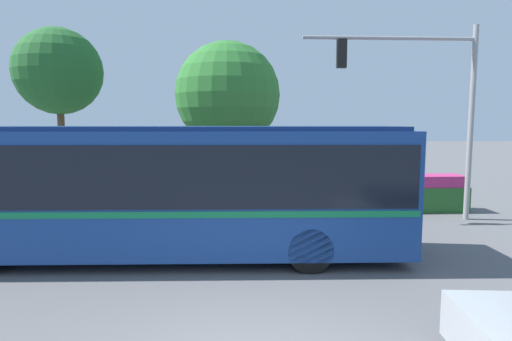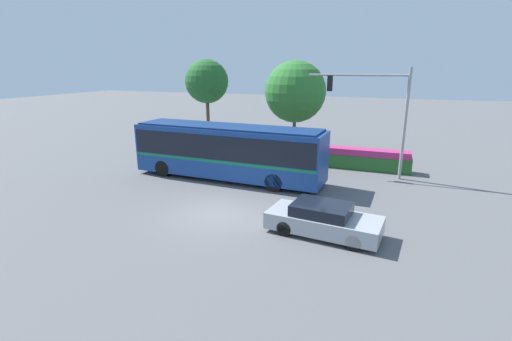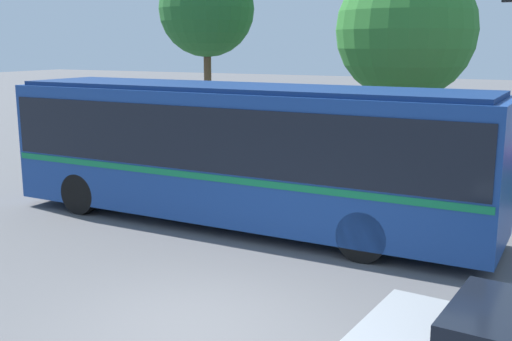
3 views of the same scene
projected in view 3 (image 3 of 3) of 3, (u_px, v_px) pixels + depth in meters
name	position (u px, v px, depth m)	size (l,w,h in m)	color
ground_plane	(193.00, 326.00, 9.12)	(140.00, 140.00, 0.00)	#5B5B5E
city_bus	(240.00, 146.00, 13.98)	(11.50, 2.86, 3.18)	navy
street_tree_left	(207.00, 9.00, 22.25)	(3.43, 3.43, 7.03)	brown
street_tree_centre	(406.00, 30.00, 21.22)	(4.81, 4.81, 6.94)	brown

